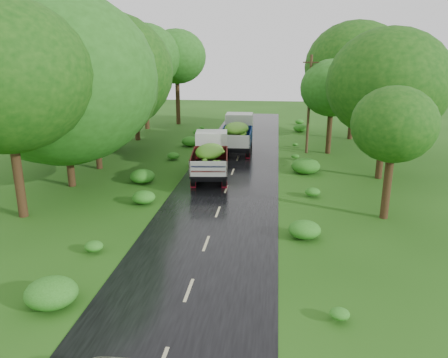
# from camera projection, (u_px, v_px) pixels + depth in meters

# --- Properties ---
(ground) EXTENTS (120.00, 120.00, 0.00)m
(ground) POSITION_uv_depth(u_px,v_px,m) (189.00, 290.00, 15.96)
(ground) COLOR #1B460F
(ground) RESTS_ON ground
(road) EXTENTS (6.50, 80.00, 0.02)m
(road) POSITION_uv_depth(u_px,v_px,m) (209.00, 235.00, 20.71)
(road) COLOR black
(road) RESTS_ON ground
(road_lines) EXTENTS (0.12, 69.60, 0.00)m
(road_lines) POSITION_uv_depth(u_px,v_px,m) (212.00, 226.00, 21.66)
(road_lines) COLOR #BFB78C
(road_lines) RESTS_ON road
(truck_near) EXTENTS (2.97, 6.70, 2.73)m
(truck_near) POSITION_uv_depth(u_px,v_px,m) (211.00, 154.00, 29.87)
(truck_near) COLOR black
(truck_near) RESTS_ON ground
(truck_far) EXTENTS (2.55, 6.90, 2.88)m
(truck_far) POSITION_uv_depth(u_px,v_px,m) (238.00, 132.00, 37.34)
(truck_far) COLOR black
(truck_far) RESTS_ON ground
(utility_pole) EXTENTS (1.31, 0.67, 8.00)m
(utility_pole) POSITION_uv_depth(u_px,v_px,m) (309.00, 104.00, 35.64)
(utility_pole) COLOR #382616
(utility_pole) RESTS_ON ground
(trees_left) EXTENTS (6.81, 33.35, 9.37)m
(trees_left) POSITION_uv_depth(u_px,v_px,m) (108.00, 71.00, 33.76)
(trees_left) COLOR black
(trees_left) RESTS_ON ground
(trees_right) EXTENTS (6.53, 24.51, 8.73)m
(trees_right) POSITION_uv_depth(u_px,v_px,m) (363.00, 80.00, 33.40)
(trees_right) COLOR black
(trees_right) RESTS_ON ground
(shrubs) EXTENTS (11.90, 44.00, 0.70)m
(shrubs) POSITION_uv_depth(u_px,v_px,m) (230.00, 175.00, 29.17)
(shrubs) COLOR #266718
(shrubs) RESTS_ON ground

